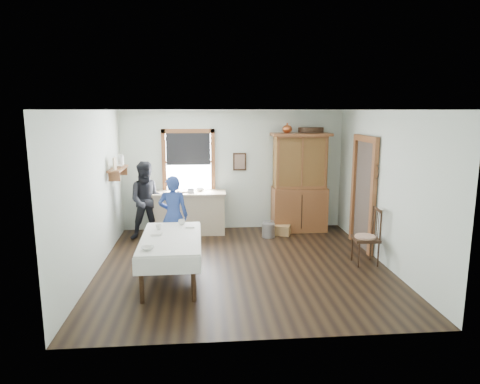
# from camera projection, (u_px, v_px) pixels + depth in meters

# --- Properties ---
(room) EXTENTS (5.01, 5.01, 2.70)m
(room) POSITION_uv_depth(u_px,v_px,m) (243.00, 190.00, 7.29)
(room) COLOR black
(room) RESTS_ON ground
(window) EXTENTS (1.18, 0.07, 1.48)m
(window) POSITION_uv_depth(u_px,v_px,m) (189.00, 159.00, 9.56)
(window) COLOR white
(window) RESTS_ON room
(doorway) EXTENTS (0.09, 1.14, 2.22)m
(doorway) POSITION_uv_depth(u_px,v_px,m) (364.00, 190.00, 8.36)
(doorway) COLOR #493D34
(doorway) RESTS_ON room
(wall_shelf) EXTENTS (0.24, 1.00, 0.44)m
(wall_shelf) POSITION_uv_depth(u_px,v_px,m) (118.00, 167.00, 8.55)
(wall_shelf) COLOR brown
(wall_shelf) RESTS_ON room
(framed_picture) EXTENTS (0.30, 0.04, 0.40)m
(framed_picture) POSITION_uv_depth(u_px,v_px,m) (240.00, 162.00, 9.67)
(framed_picture) COLOR #372313
(framed_picture) RESTS_ON room
(rug_beater) EXTENTS (0.01, 0.27, 0.27)m
(rug_beater) POSITION_uv_depth(u_px,v_px,m) (376.00, 165.00, 7.72)
(rug_beater) COLOR black
(rug_beater) RESTS_ON room
(work_counter) EXTENTS (1.64, 0.66, 0.93)m
(work_counter) POSITION_uv_depth(u_px,v_px,m) (189.00, 213.00, 9.47)
(work_counter) COLOR tan
(work_counter) RESTS_ON room
(china_hutch) EXTENTS (1.30, 0.62, 2.21)m
(china_hutch) POSITION_uv_depth(u_px,v_px,m) (300.00, 183.00, 9.57)
(china_hutch) COLOR brown
(china_hutch) RESTS_ON room
(dining_table) EXTENTS (0.98, 1.84, 0.73)m
(dining_table) POSITION_uv_depth(u_px,v_px,m) (172.00, 259.00, 6.82)
(dining_table) COLOR white
(dining_table) RESTS_ON room
(spindle_chair) EXTENTS (0.50, 0.50, 1.02)m
(spindle_chair) POSITION_uv_depth(u_px,v_px,m) (366.00, 236.00, 7.55)
(spindle_chair) COLOR #372313
(spindle_chair) RESTS_ON room
(pail) EXTENTS (0.36, 0.36, 0.30)m
(pail) POSITION_uv_depth(u_px,v_px,m) (268.00, 230.00, 9.22)
(pail) COLOR #9E9FA6
(pail) RESTS_ON room
(wicker_basket) EXTENTS (0.44, 0.38, 0.22)m
(wicker_basket) POSITION_uv_depth(u_px,v_px,m) (282.00, 230.00, 9.40)
(wicker_basket) COLOR #A6794B
(wicker_basket) RESTS_ON room
(woman_blue) EXTENTS (0.53, 0.37, 1.40)m
(woman_blue) POSITION_uv_depth(u_px,v_px,m) (173.00, 219.00, 7.99)
(woman_blue) COLOR navy
(woman_blue) RESTS_ON room
(figure_dark) EXTENTS (0.82, 0.68, 1.53)m
(figure_dark) POSITION_uv_depth(u_px,v_px,m) (148.00, 203.00, 9.00)
(figure_dark) COLOR black
(figure_dark) RESTS_ON room
(table_cup_a) EXTENTS (0.15, 0.15, 0.09)m
(table_cup_a) POSITION_uv_depth(u_px,v_px,m) (182.00, 222.00, 7.45)
(table_cup_a) COLOR silver
(table_cup_a) RESTS_ON dining_table
(table_cup_b) EXTENTS (0.12, 0.12, 0.09)m
(table_cup_b) POSITION_uv_depth(u_px,v_px,m) (159.00, 227.00, 7.14)
(table_cup_b) COLOR silver
(table_cup_b) RESTS_ON dining_table
(table_bowl) EXTENTS (0.21, 0.21, 0.05)m
(table_bowl) POSITION_uv_depth(u_px,v_px,m) (148.00, 248.00, 6.12)
(table_bowl) COLOR silver
(table_bowl) RESTS_ON dining_table
(counter_book) EXTENTS (0.28, 0.30, 0.02)m
(counter_book) POSITION_uv_depth(u_px,v_px,m) (179.00, 192.00, 9.36)
(counter_book) COLOR #7B6152
(counter_book) RESTS_ON work_counter
(counter_bowl) EXTENTS (0.23, 0.23, 0.06)m
(counter_bowl) POSITION_uv_depth(u_px,v_px,m) (200.00, 190.00, 9.50)
(counter_bowl) COLOR silver
(counter_bowl) RESTS_ON work_counter
(shelf_bowl) EXTENTS (0.22, 0.22, 0.05)m
(shelf_bowl) POSITION_uv_depth(u_px,v_px,m) (118.00, 166.00, 8.56)
(shelf_bowl) COLOR silver
(shelf_bowl) RESTS_ON wall_shelf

